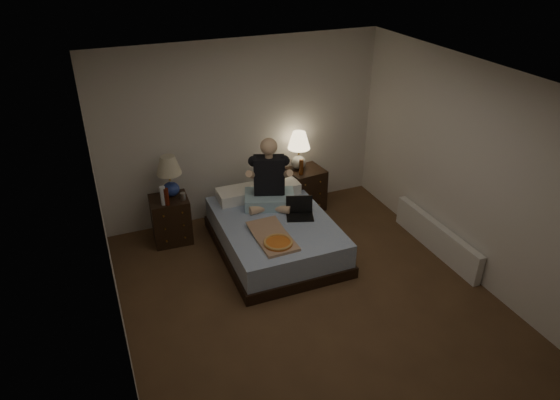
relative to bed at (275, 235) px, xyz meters
name	(u,v)px	position (x,y,z in m)	size (l,w,h in m)	color
floor	(310,301)	(-0.02, -1.10, -0.23)	(4.00, 4.50, 0.00)	brown
ceiling	(319,83)	(-0.02, -1.10, 2.27)	(4.00, 4.50, 0.00)	white
wall_back	(243,131)	(-0.02, 1.15, 1.02)	(4.00, 2.50, 0.00)	silver
wall_front	(466,364)	(-0.02, -3.35, 1.02)	(4.00, 2.50, 0.00)	silver
wall_left	(109,248)	(-2.02, -1.10, 1.02)	(4.50, 2.50, 0.00)	silver
wall_right	(471,172)	(1.98, -1.10, 1.02)	(4.50, 2.50, 0.00)	silver
bed	(275,235)	(0.00, 0.00, 0.00)	(1.36, 1.81, 0.45)	#5B7FB7
nightstand_left	(171,219)	(-1.19, 0.75, 0.09)	(0.49, 0.44, 0.63)	black
nightstand_right	(306,189)	(0.83, 0.85, 0.09)	(0.49, 0.44, 0.63)	black
lamp_left	(170,176)	(-1.13, 0.81, 0.68)	(0.32, 0.32, 0.56)	navy
lamp_right	(299,151)	(0.74, 0.93, 0.69)	(0.32, 0.32, 0.56)	gray
water_bottle	(163,196)	(-1.27, 0.62, 0.53)	(0.07, 0.07, 0.25)	white
soda_can	(183,196)	(-1.02, 0.65, 0.45)	(0.07, 0.07, 0.10)	#A4A49F
beer_bottle_left	(167,197)	(-1.23, 0.59, 0.52)	(0.06, 0.06, 0.23)	#4F170B
beer_bottle_right	(301,167)	(0.70, 0.74, 0.52)	(0.06, 0.06, 0.23)	#5D2B0D
person	(269,173)	(0.08, 0.39, 0.69)	(0.66, 0.52, 0.93)	black
laptop	(300,209)	(0.32, -0.06, 0.35)	(0.34, 0.28, 0.24)	black
pizza_box	(278,243)	(-0.19, -0.56, 0.27)	(0.40, 0.76, 0.08)	tan
radiator	(436,238)	(1.91, -0.82, -0.03)	(0.10, 1.60, 0.40)	silver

